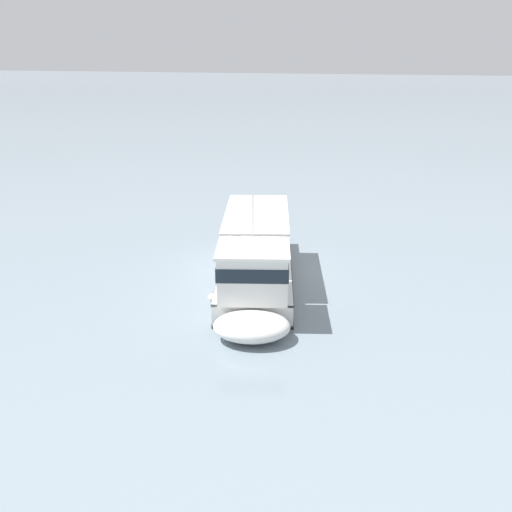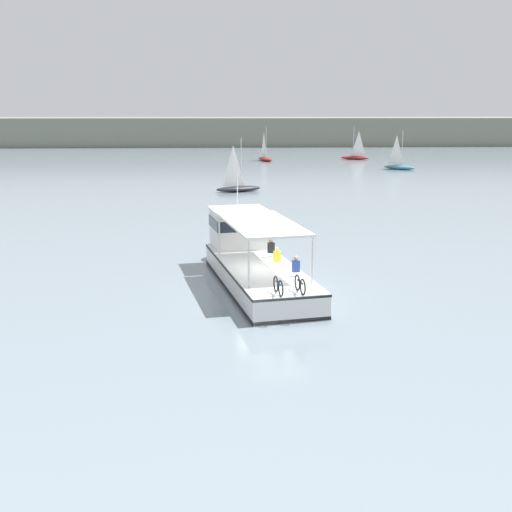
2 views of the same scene
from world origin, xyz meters
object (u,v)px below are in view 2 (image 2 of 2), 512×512
sailboat_outer_anchorage (238,186)px  ferry_main (251,259)px  sailboat_off_bow (265,158)px  sailboat_horizon_west (399,166)px  sailboat_far_right (355,156)px

sailboat_outer_anchorage → ferry_main: bearing=-90.5°
sailboat_off_bow → sailboat_horizon_west: size_ratio=1.00×
sailboat_off_bow → ferry_main: bearing=-94.5°
ferry_main → sailboat_far_right: sailboat_far_right is taller
sailboat_off_bow → sailboat_horizon_west: bearing=-42.3°
sailboat_far_right → sailboat_horizon_west: 18.40m
sailboat_outer_anchorage → sailboat_horizon_west: (23.11, 23.43, 0.00)m
sailboat_outer_anchorage → sailboat_horizon_west: bearing=45.4°
ferry_main → sailboat_horizon_west: size_ratio=2.42×
ferry_main → sailboat_far_right: (21.04, 76.16, -0.47)m
ferry_main → sailboat_off_bow: size_ratio=2.42×
sailboat_far_right → ferry_main: bearing=-105.4°
sailboat_outer_anchorage → sailboat_off_bow: 39.84m
sailboat_horizon_west → sailboat_far_right: bearing=97.4°
sailboat_horizon_west → sailboat_outer_anchorage: bearing=-134.6°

